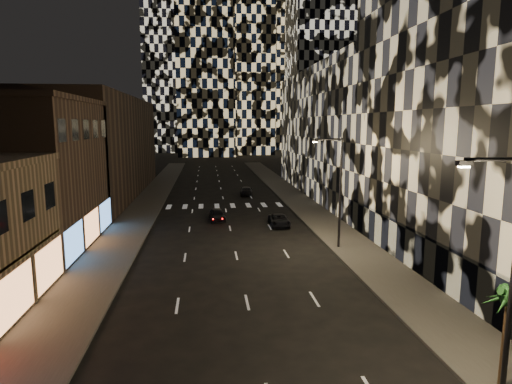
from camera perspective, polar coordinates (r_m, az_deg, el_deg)
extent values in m
cube|color=#47443F|center=(54.91, -14.67, -1.93)|extent=(4.00, 120.00, 0.15)
cube|color=#47443F|center=(55.70, 6.15, -1.53)|extent=(4.00, 120.00, 0.15)
cube|color=#4C4C47|center=(54.65, -12.49, -1.90)|extent=(0.20, 120.00, 0.15)
cube|color=#4C4C47|center=(55.28, 4.03, -1.58)|extent=(0.20, 120.00, 0.15)
cube|color=#4F3A2C|center=(39.98, -28.32, 1.88)|extent=(10.00, 15.00, 12.00)
cube|color=#4F3A2C|center=(65.19, -19.83, 5.66)|extent=(10.00, 40.00, 14.00)
cube|color=#383838|center=(32.62, 20.21, -7.06)|extent=(0.60, 25.00, 3.00)
cube|color=#232326|center=(64.36, 13.69, 7.68)|extent=(16.00, 40.00, 18.00)
cube|color=black|center=(148.17, -6.89, 23.53)|extent=(18.00, 18.00, 95.00)
cylinder|color=black|center=(16.57, 29.26, 3.83)|extent=(2.20, 0.14, 0.14)
cube|color=black|center=(15.97, 26.02, 3.48)|extent=(0.50, 0.25, 0.18)
cube|color=#FFEAB2|center=(15.98, 25.99, 3.05)|extent=(0.35, 0.18, 0.06)
cylinder|color=black|center=(35.54, 11.16, -0.17)|extent=(0.20, 0.20, 9.00)
cylinder|color=black|center=(34.79, 9.64, 6.97)|extent=(2.20, 0.14, 0.14)
cube|color=black|center=(34.51, 7.87, 6.79)|extent=(0.50, 0.25, 0.18)
cube|color=#FFEAB2|center=(34.51, 7.86, 6.59)|extent=(0.35, 0.18, 0.06)
imported|color=black|center=(46.07, -5.19, -3.02)|extent=(1.96, 3.94, 1.29)
imported|color=black|center=(62.44, -1.30, 0.17)|extent=(2.11, 4.39, 1.24)
imported|color=black|center=(43.48, 3.11, -3.81)|extent=(2.04, 4.22, 1.16)
cylinder|color=#47331E|center=(19.80, 30.26, -17.13)|extent=(0.26, 0.26, 3.49)
sphere|color=#19471A|center=(19.08, 30.72, -11.94)|extent=(0.76, 0.76, 0.76)
cone|color=#19471A|center=(19.35, 30.66, -11.82)|extent=(1.10, 1.43, 0.92)
cone|color=#19471A|center=(19.24, 30.03, -11.89)|extent=(0.75, 1.53, 0.92)
cone|color=#19471A|center=(19.02, 29.90, -12.11)|extent=(1.52, 0.83, 0.92)
cone|color=#19471A|center=(18.86, 30.38, -12.33)|extent=(1.46, 1.03, 0.92)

